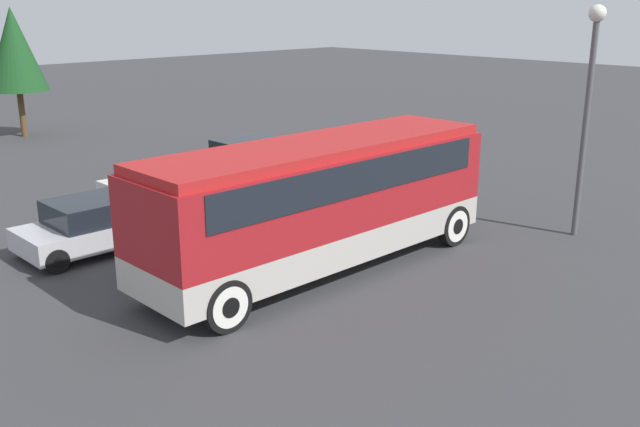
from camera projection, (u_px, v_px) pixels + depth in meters
name	position (u px, v px, depth m)	size (l,w,h in m)	color
ground_plane	(320.00, 269.00, 17.04)	(120.00, 120.00, 0.00)	#38383A
tour_bus	(323.00, 193.00, 16.56)	(9.27, 2.58, 3.11)	#B7B2A8
parked_car_near	(176.00, 181.00, 22.44)	(4.56, 1.93, 1.40)	silver
parked_car_mid	(249.00, 157.00, 26.00)	(4.07, 1.95, 1.36)	black
parked_car_far	(98.00, 225.00, 18.23)	(4.01, 1.98, 1.36)	#BCBCC1
lamp_post	(589.00, 90.00, 18.43)	(0.44, 0.44, 6.08)	#515156
tree_center	(14.00, 49.00, 32.54)	(2.71, 2.71, 5.93)	brown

